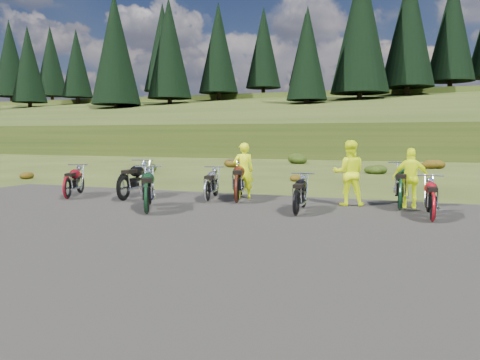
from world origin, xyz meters
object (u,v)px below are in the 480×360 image
at_px(motorcycle_0, 124,202).
at_px(motorcycle_3, 207,203).
at_px(person_middle, 244,172).
at_px(motorcycle_7, 400,211).

bearing_deg(motorcycle_0, motorcycle_3, -82.84).
xyz_separation_m(motorcycle_0, person_middle, (3.13, 1.77, 0.85)).
xyz_separation_m(motorcycle_3, motorcycle_7, (5.29, 0.40, 0.00)).
bearing_deg(motorcycle_0, motorcycle_7, -89.26).
height_order(motorcycle_0, motorcycle_3, motorcycle_0).
relative_size(motorcycle_7, person_middle, 1.36).
bearing_deg(motorcycle_3, person_middle, -43.23).
height_order(motorcycle_0, motorcycle_7, motorcycle_7).
bearing_deg(person_middle, motorcycle_3, 30.06).
height_order(motorcycle_3, motorcycle_7, motorcycle_7).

